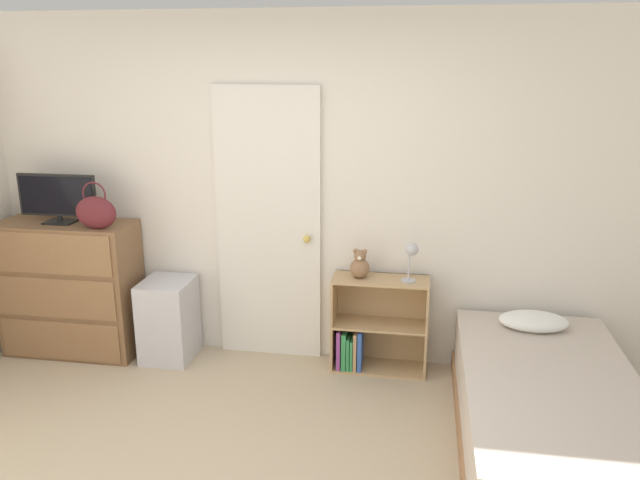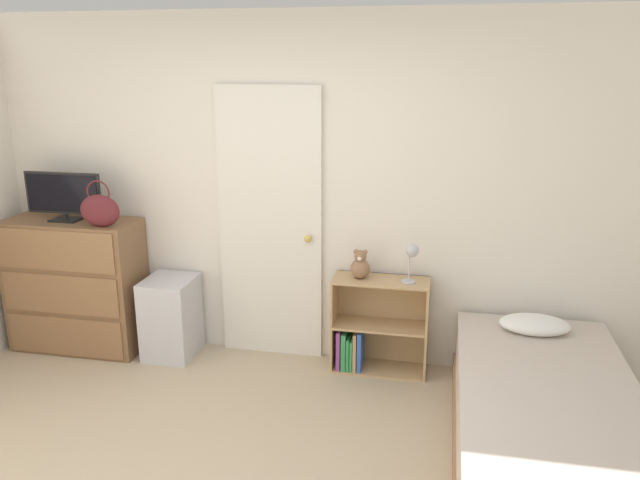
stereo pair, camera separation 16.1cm
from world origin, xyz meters
TOP-DOWN VIEW (x-y plane):
  - wall_back at (0.00, 2.03)m, footprint 10.00×0.06m
  - door_closed at (-0.17, 1.97)m, footprint 0.78×0.09m
  - dresser at (-1.69, 1.76)m, footprint 1.03×0.44m
  - tv at (-1.71, 1.76)m, footprint 0.61×0.16m
  - handbag at (-1.35, 1.64)m, footprint 0.31×0.12m
  - storage_bin at (-0.92, 1.77)m, footprint 0.36×0.41m
  - bookshelf at (0.62, 1.85)m, footprint 0.69×0.28m
  - teddy_bear at (0.53, 1.84)m, footprint 0.14×0.14m
  - desk_lamp at (0.89, 1.80)m, footprint 0.12×0.11m
  - bed at (1.73, 0.99)m, footprint 1.02×2.00m

SIDE VIEW (x-z plane):
  - bed at x=1.73m, z-range -0.05..0.52m
  - bookshelf at x=0.62m, z-range -0.06..0.65m
  - storage_bin at x=-0.92m, z-range 0.00..0.62m
  - dresser at x=-1.69m, z-range 0.00..1.04m
  - teddy_bear at x=0.53m, z-range 0.69..0.91m
  - desk_lamp at x=0.89m, z-range 0.77..1.06m
  - door_closed at x=-0.17m, z-range 0.00..2.05m
  - handbag at x=-1.35m, z-range 0.99..1.34m
  - tv at x=-1.71m, z-range 1.05..1.42m
  - wall_back at x=0.00m, z-range 0.00..2.55m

